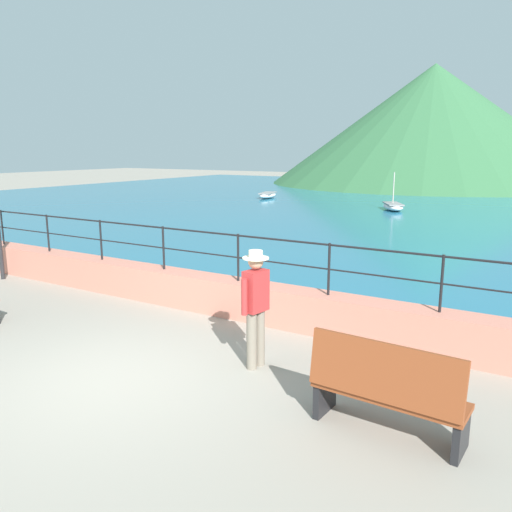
{
  "coord_description": "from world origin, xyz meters",
  "views": [
    {
      "loc": [
        5.14,
        -4.65,
        3.14
      ],
      "look_at": [
        0.09,
        3.7,
        1.1
      ],
      "focal_mm": 35.82,
      "sensor_mm": 36.0,
      "label": 1
    }
  ],
  "objects": [
    {
      "name": "bench_far",
      "position": [
        3.68,
        0.53,
        0.56
      ],
      "size": [
        1.73,
        0.66,
        1.13
      ],
      "color": "brown",
      "rests_on": "ground"
    },
    {
      "name": "person_walking",
      "position": [
        1.49,
        1.38,
        0.98
      ],
      "size": [
        0.38,
        0.56,
        1.75
      ],
      "color": "slate",
      "rests_on": "ground"
    },
    {
      "name": "hill_main",
      "position": [
        -5.91,
        44.49,
        5.32
      ],
      "size": [
        28.98,
        28.98,
        10.63
      ],
      "primitive_type": "cone",
      "color": "#33663D",
      "rests_on": "ground"
    },
    {
      "name": "boat_4",
      "position": [
        -11.3,
        23.96,
        0.26
      ],
      "size": [
        1.45,
        2.45,
        0.36
      ],
      "color": "white",
      "rests_on": "lake_water"
    },
    {
      "name": "ground_plane",
      "position": [
        0.0,
        0.0,
        0.0
      ],
      "size": [
        120.0,
        120.0,
        0.0
      ],
      "primitive_type": "plane",
      "color": "gray"
    },
    {
      "name": "promenade_wall",
      "position": [
        0.0,
        3.2,
        0.35
      ],
      "size": [
        20.0,
        0.56,
        0.7
      ],
      "primitive_type": "cube",
      "color": "tan",
      "rests_on": "ground"
    },
    {
      "name": "boat_2",
      "position": [
        -2.42,
        21.54,
        0.26
      ],
      "size": [
        1.89,
        2.45,
        1.94
      ],
      "color": "white",
      "rests_on": "lake_water"
    },
    {
      "name": "railing",
      "position": [
        0.0,
        3.2,
        1.32
      ],
      "size": [
        18.44,
        0.04,
        0.9
      ],
      "color": "black",
      "rests_on": "promenade_wall"
    },
    {
      "name": "lake_water",
      "position": [
        0.0,
        25.84,
        0.03
      ],
      "size": [
        64.0,
        44.32,
        0.06
      ],
      "primitive_type": "cube",
      "color": "#236B89",
      "rests_on": "ground"
    }
  ]
}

